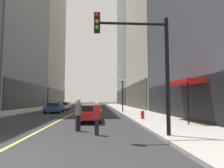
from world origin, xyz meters
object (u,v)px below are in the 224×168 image
pedestrian_in_grey_suit (78,112)px  traffic_light_near_right (144,55)px  street_lamp_left_far (48,92)px  street_lamp_right_mid (123,88)px  fire_hydrant_right (143,116)px  pedestrian_in_red_jacket (97,116)px  car_red (90,112)px  car_blue (55,107)px  car_white (64,106)px

pedestrian_in_grey_suit → traffic_light_near_right: bearing=-36.8°
street_lamp_left_far → street_lamp_right_mid: (12.80, -11.80, 0.00)m
traffic_light_near_right → fire_hydrant_right: traffic_light_near_right is taller
street_lamp_left_far → street_lamp_right_mid: bearing=-42.7°
pedestrian_in_grey_suit → traffic_light_near_right: traffic_light_near_right is taller
pedestrian_in_red_jacket → car_red: bearing=95.8°
car_red → street_lamp_left_far: 23.78m
pedestrian_in_grey_suit → pedestrian_in_red_jacket: bearing=-51.8°
car_blue → street_lamp_left_far: bearing=109.0°
car_blue → pedestrian_in_red_jacket: pedestrian_in_red_jacket is taller
car_blue → fire_hydrant_right: car_blue is taller
pedestrian_in_red_jacket → street_lamp_right_mid: (3.20, 16.06, 2.32)m
car_red → car_white: size_ratio=1.00×
car_white → street_lamp_left_far: street_lamp_left_far is taller
car_blue → street_lamp_right_mid: size_ratio=0.97×
car_white → street_lamp_left_far: (-3.66, 3.36, 2.54)m
fire_hydrant_right → traffic_light_near_right: bearing=-101.7°
pedestrian_in_red_jacket → pedestrian_in_grey_suit: pedestrian_in_grey_suit is taller
car_white → pedestrian_in_grey_suit: size_ratio=2.62×
traffic_light_near_right → pedestrian_in_grey_suit: bearing=143.2°
car_red → fire_hydrant_right: 4.34m
pedestrian_in_grey_suit → street_lamp_right_mid: 15.49m
car_red → fire_hydrant_right: car_red is taller
traffic_light_near_right → fire_hydrant_right: size_ratio=7.06×
pedestrian_in_grey_suit → car_blue: bearing=107.1°
car_white → pedestrian_in_red_jacket: bearing=-76.4°
pedestrian_in_grey_suit → street_lamp_right_mid: (4.25, 14.73, 2.20)m
pedestrian_in_red_jacket → street_lamp_left_far: size_ratio=0.36×
car_blue → street_lamp_left_far: 11.94m
traffic_light_near_right → street_lamp_left_far: 31.22m
pedestrian_in_red_jacket → traffic_light_near_right: 3.69m
car_red → street_lamp_right_mid: size_ratio=1.07×
car_red → traffic_light_near_right: 8.15m
pedestrian_in_red_jacket → car_blue: bearing=109.0°
street_lamp_left_far → fire_hydrant_right: street_lamp_left_far is taller
traffic_light_near_right → fire_hydrant_right: (1.55, 7.50, -3.34)m
pedestrian_in_grey_suit → car_white: bearing=101.9°
fire_hydrant_right → pedestrian_in_red_jacket: bearing=-119.9°
car_red → pedestrian_in_red_jacket: (0.61, -5.99, 0.21)m
street_lamp_left_far → car_blue: bearing=-71.0°
pedestrian_in_red_jacket → fire_hydrant_right: 7.44m
street_lamp_right_mid → car_white: bearing=137.3°
street_lamp_right_mid → car_blue: bearing=175.1°
pedestrian_in_red_jacket → fire_hydrant_right: size_ratio=2.01×
car_blue → pedestrian_in_red_jacket: (5.81, -16.83, 0.21)m
car_red → pedestrian_in_grey_suit: (-0.44, -4.66, 0.33)m
car_red → car_white: bearing=106.1°
pedestrian_in_red_jacket → pedestrian_in_grey_suit: size_ratio=0.90×
car_white → traffic_light_near_right: (8.09, -25.56, 3.02)m
car_blue → car_white: size_ratio=0.91×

